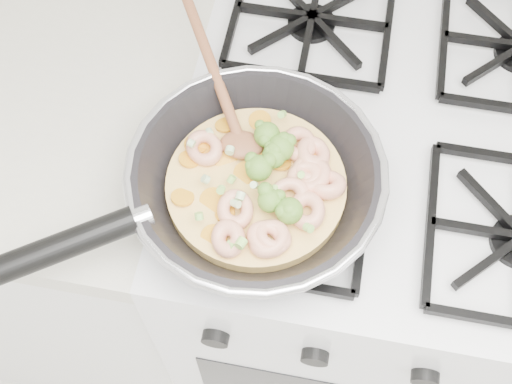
# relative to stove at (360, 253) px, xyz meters

# --- Properties ---
(stove) EXTENTS (0.60, 0.60, 0.92)m
(stove) POSITION_rel_stove_xyz_m (0.00, 0.00, 0.00)
(stove) COLOR white
(stove) RESTS_ON ground
(skillet) EXTENTS (0.43, 0.47, 0.10)m
(skillet) POSITION_rel_stove_xyz_m (-0.18, -0.16, 0.50)
(skillet) COLOR black
(skillet) RESTS_ON stove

